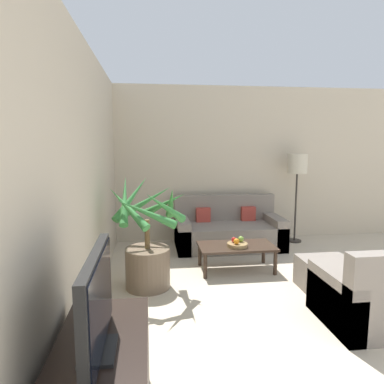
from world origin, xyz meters
name	(u,v)px	position (x,y,z in m)	size (l,w,h in m)	color
wall_back	(289,164)	(0.00, 5.92, 1.35)	(7.81, 0.06, 2.70)	beige
wall_left	(77,187)	(-3.14, 2.95, 1.35)	(0.06, 7.49, 2.70)	beige
television	(97,304)	(-2.79, 1.64, 0.90)	(0.18, 0.78, 0.53)	black
potted_palm	(148,250)	(-2.56, 3.91, 0.47)	(0.96, 0.96, 1.34)	brown
sofa_loveseat	(228,231)	(-1.23, 5.39, 0.27)	(1.74, 0.87, 0.83)	gray
floor_lamp	(297,168)	(0.00, 5.54, 1.30)	(0.33, 0.33, 1.54)	#2D2823
coffee_table	(236,248)	(-1.37, 4.33, 0.31)	(1.02, 0.56, 0.35)	#38281E
fruit_bowl	(237,245)	(-1.37, 4.25, 0.37)	(0.27, 0.27, 0.05)	#997A4C
apple_red	(234,240)	(-1.41, 4.30, 0.43)	(0.07, 0.07, 0.07)	red
apple_green	(241,239)	(-1.31, 4.30, 0.44)	(0.08, 0.08, 0.08)	olive
orange_fruit	(236,241)	(-1.40, 4.21, 0.44)	(0.08, 0.08, 0.08)	orange
armchair	(369,298)	(-0.48, 2.77, 0.27)	(0.83, 0.80, 0.81)	gray
ottoman	(326,274)	(-0.47, 3.58, 0.18)	(0.60, 0.52, 0.37)	gray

